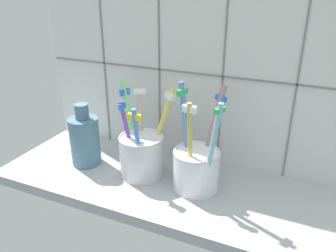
{
  "coord_description": "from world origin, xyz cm",
  "views": [
    {
      "loc": [
        21.69,
        -47.95,
        36.52
      ],
      "look_at": [
        0.0,
        0.74,
        12.96
      ],
      "focal_mm": 36.23,
      "sensor_mm": 36.0,
      "label": 1
    }
  ],
  "objects": [
    {
      "name": "ceramic_vase",
      "position": [
        -17.59,
        -0.23,
        7.18
      ],
      "size": [
        5.78,
        5.78,
        12.56
      ],
      "color": "slate",
      "rests_on": "counter_slab"
    },
    {
      "name": "tile_wall_back",
      "position": [
        0.0,
        12.0,
        22.5
      ],
      "size": [
        64.0,
        2.2,
        45.0
      ],
      "color": "silver",
      "rests_on": "ground"
    },
    {
      "name": "counter_slab",
      "position": [
        0.0,
        0.0,
        1.0
      ],
      "size": [
        64.0,
        22.0,
        2.0
      ],
      "primitive_type": "cube",
      "color": "#9EA3A8",
      "rests_on": "ground"
    },
    {
      "name": "toothbrush_cup_left",
      "position": [
        -5.47,
        0.9,
        6.61
      ],
      "size": [
        10.68,
        10.19,
        17.54
      ],
      "color": "silver",
      "rests_on": "counter_slab"
    },
    {
      "name": "toothbrush_cup_right",
      "position": [
        5.41,
        0.85,
        6.48
      ],
      "size": [
        9.38,
        10.79,
        18.63
      ],
      "color": "white",
      "rests_on": "counter_slab"
    }
  ]
}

